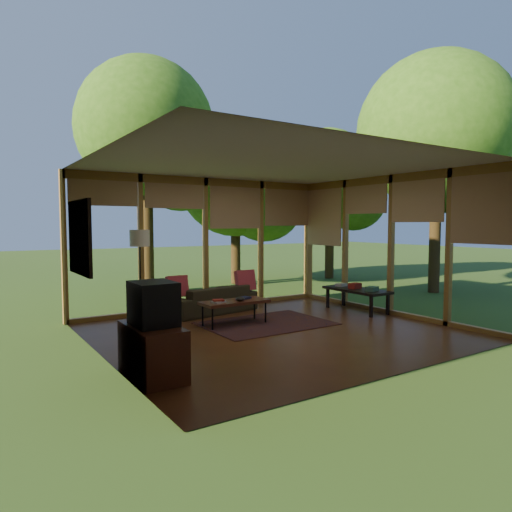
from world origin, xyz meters
TOP-DOWN VIEW (x-y plane):
  - floor at (0.00, 0.00)m, footprint 5.50×5.50m
  - ceiling at (0.00, 0.00)m, footprint 5.50×5.50m
  - wall_left at (-2.75, 0.00)m, footprint 0.04×5.00m
  - wall_front at (0.00, -2.50)m, footprint 5.50×0.04m
  - window_wall_back at (0.00, 2.50)m, footprint 5.50×0.12m
  - window_wall_right at (2.75, 0.00)m, footprint 0.12×5.00m
  - exterior_lawn at (8.00, 8.00)m, footprint 40.00×40.00m
  - tree_nw at (-0.22, 5.37)m, footprint 3.46×3.46m
  - tree_ne at (2.59, 5.72)m, footprint 3.40×3.40m
  - tree_se at (5.86, 1.30)m, footprint 3.89×3.89m
  - tree_far at (5.67, 5.10)m, footprint 2.99×2.99m
  - rug at (0.21, 0.58)m, footprint 2.18×1.54m
  - sofa at (-0.13, 2.00)m, footprint 1.93×1.02m
  - pillow_left at (-0.88, 1.95)m, footprint 0.40×0.21m
  - pillow_right at (0.62, 1.95)m, footprint 0.42×0.22m
  - ct_book_lower at (-0.65, 0.77)m, footprint 0.25×0.21m
  - ct_book_upper at (-0.65, 0.77)m, footprint 0.21×0.18m
  - ct_book_side at (-0.05, 0.90)m, footprint 0.25×0.22m
  - ct_bowl at (-0.25, 0.72)m, footprint 0.16×0.16m
  - media_cabinet at (-2.47, -1.00)m, footprint 0.50×1.00m
  - television at (-2.45, -1.00)m, footprint 0.45×0.55m
  - console_book_a at (2.40, 0.15)m, footprint 0.28×0.24m
  - console_book_b at (2.40, 0.60)m, footprint 0.26×0.20m
  - console_book_c at (2.40, 1.00)m, footprint 0.25×0.20m
  - floor_lamp at (-1.51, 2.15)m, footprint 0.36×0.36m
  - coffee_table at (-0.30, 0.82)m, footprint 1.20×0.50m
  - side_console at (2.40, 0.55)m, footprint 0.60×1.40m
  - wall_painting at (-2.71, 1.40)m, footprint 0.06×1.35m

SIDE VIEW (x-z plane):
  - exterior_lawn at x=8.00m, z-range -0.01..-0.01m
  - floor at x=0.00m, z-range 0.00..0.00m
  - rug at x=0.21m, z-range 0.00..0.01m
  - sofa at x=-0.13m, z-range 0.00..0.54m
  - media_cabinet at x=-2.47m, z-range 0.00..0.60m
  - coffee_table at x=-0.30m, z-range 0.18..0.60m
  - side_console at x=2.40m, z-range 0.18..0.64m
  - ct_book_side at x=-0.05m, z-range 0.42..0.46m
  - ct_book_lower at x=-0.65m, z-range 0.42..0.46m
  - ct_bowl at x=-0.25m, z-range 0.42..0.50m
  - ct_book_upper at x=-0.65m, z-range 0.45..0.49m
  - console_book_c at x=2.40m, z-range 0.45..0.51m
  - console_book_a at x=2.40m, z-range 0.46..0.54m
  - console_book_b at x=2.40m, z-range 0.46..0.56m
  - pillow_left at x=-0.88m, z-range 0.37..0.79m
  - pillow_right at x=0.62m, z-range 0.37..0.81m
  - television at x=-2.45m, z-range 0.60..1.10m
  - wall_left at x=-2.75m, z-range 0.00..2.70m
  - wall_front at x=0.00m, z-range 0.00..2.70m
  - window_wall_back at x=0.00m, z-range 0.00..2.70m
  - window_wall_right at x=2.75m, z-range 0.00..2.70m
  - floor_lamp at x=-1.51m, z-range 0.58..2.23m
  - wall_painting at x=-2.71m, z-range 0.98..2.12m
  - ceiling at x=0.00m, z-range 2.70..2.70m
  - tree_ne at x=2.59m, z-range 0.69..5.47m
  - tree_far at x=5.67m, z-range 0.89..5.68m
  - tree_se at x=5.86m, z-range 1.06..7.09m
  - tree_nw at x=-0.22m, z-range 1.21..7.13m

